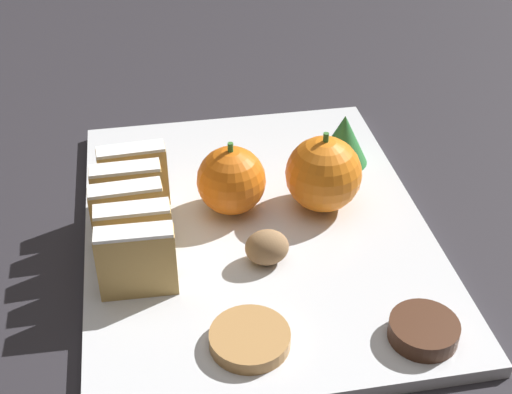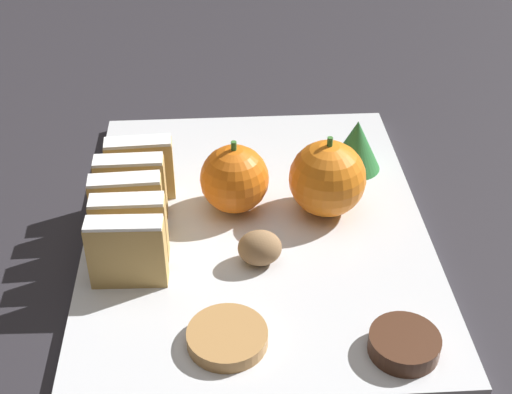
{
  "view_description": "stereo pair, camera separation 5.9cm",
  "coord_description": "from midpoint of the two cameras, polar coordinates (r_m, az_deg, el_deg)",
  "views": [
    {
      "loc": [
        -0.09,
        -0.5,
        0.41
      ],
      "look_at": [
        0.0,
        0.0,
        0.04
      ],
      "focal_mm": 50.0,
      "sensor_mm": 36.0,
      "label": 1
    },
    {
      "loc": [
        -0.03,
        -0.51,
        0.41
      ],
      "look_at": [
        0.0,
        0.0,
        0.04
      ],
      "focal_mm": 50.0,
      "sensor_mm": 36.0,
      "label": 2
    }
  ],
  "objects": [
    {
      "name": "chocolate_cookie",
      "position": [
        0.55,
        14.88,
        -11.42
      ],
      "size": [
        0.05,
        0.05,
        0.01
      ],
      "color": "#472819",
      "rests_on": "serving_platter"
    },
    {
      "name": "stollen_slice_second",
      "position": [
        0.59,
        -7.31,
        -2.63
      ],
      "size": [
        0.06,
        0.02,
        0.06
      ],
      "color": "tan",
      "rests_on": "serving_platter"
    },
    {
      "name": "ground_plane",
      "position": [
        0.65,
        2.58,
        -3.07
      ],
      "size": [
        6.0,
        6.0,
        0.0
      ],
      "primitive_type": "plane",
      "color": "#28262B"
    },
    {
      "name": "orange_near",
      "position": [
        0.65,
        0.86,
        1.37
      ],
      "size": [
        0.06,
        0.06,
        0.07
      ],
      "color": "orange",
      "rests_on": "serving_platter"
    },
    {
      "name": "stollen_slice_fifth",
      "position": [
        0.67,
        -6.77,
        2.2
      ],
      "size": [
        0.06,
        0.02,
        0.06
      ],
      "color": "tan",
      "rests_on": "serving_platter"
    },
    {
      "name": "stollen_slice_fourth",
      "position": [
        0.64,
        -7.4,
        0.69
      ],
      "size": [
        0.06,
        0.02,
        0.06
      ],
      "color": "tan",
      "rests_on": "serving_platter"
    },
    {
      "name": "stollen_slice_third",
      "position": [
        0.62,
        -7.61,
        -0.91
      ],
      "size": [
        0.06,
        0.02,
        0.06
      ],
      "color": "tan",
      "rests_on": "serving_platter"
    },
    {
      "name": "orange_far",
      "position": [
        0.65,
        8.32,
        1.39
      ],
      "size": [
        0.07,
        0.07,
        0.08
      ],
      "color": "orange",
      "rests_on": "serving_platter"
    },
    {
      "name": "serving_platter",
      "position": [
        0.65,
        2.59,
        -2.66
      ],
      "size": [
        0.31,
        0.39,
        0.01
      ],
      "color": "silver",
      "rests_on": "ground_plane"
    },
    {
      "name": "gingerbread_cookie",
      "position": [
        0.54,
        0.88,
        -11.28
      ],
      "size": [
        0.06,
        0.06,
        0.01
      ],
      "color": "#B27F47",
      "rests_on": "serving_platter"
    },
    {
      "name": "stollen_slice_front",
      "position": [
        0.57,
        -7.4,
        -4.5
      ],
      "size": [
        0.06,
        0.02,
        0.06
      ],
      "color": "tan",
      "rests_on": "serving_platter"
    },
    {
      "name": "evergreen_sprig",
      "position": [
        0.72,
        10.36,
        4.07
      ],
      "size": [
        0.05,
        0.05,
        0.05
      ],
      "color": "#2D7538",
      "rests_on": "serving_platter"
    },
    {
      "name": "walnut",
      "position": [
        0.6,
        3.12,
        -4.18
      ],
      "size": [
        0.04,
        0.03,
        0.03
      ],
      "color": "#8E6B47",
      "rests_on": "serving_platter"
    }
  ]
}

